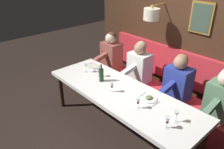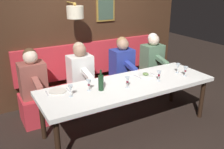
% 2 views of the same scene
% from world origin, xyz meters
% --- Properties ---
extents(ground_plane, '(12.00, 12.00, 0.00)m').
position_xyz_m(ground_plane, '(0.00, 0.00, 0.00)').
color(ground_plane, black).
extents(dining_table, '(0.90, 2.67, 0.74)m').
position_xyz_m(dining_table, '(0.00, 0.00, 0.68)').
color(dining_table, white).
rests_on(dining_table, ground_plane).
extents(banquette_bench, '(0.52, 2.87, 0.45)m').
position_xyz_m(banquette_bench, '(0.89, 0.00, 0.23)').
color(banquette_bench, red).
rests_on(banquette_bench, ground_plane).
extents(back_wall_panel, '(0.59, 4.07, 2.90)m').
position_xyz_m(back_wall_panel, '(1.46, 0.00, 1.36)').
color(back_wall_panel, '#422819').
rests_on(back_wall_panel, ground_plane).
extents(diner_nearest, '(0.60, 0.40, 0.79)m').
position_xyz_m(diner_nearest, '(0.88, -1.14, 0.82)').
color(diner_nearest, '#567A5B').
rests_on(diner_nearest, banquette_bench).
extents(diner_near, '(0.60, 0.40, 0.79)m').
position_xyz_m(diner_near, '(0.88, -0.43, 0.82)').
color(diner_near, '#283893').
rests_on(diner_near, banquette_bench).
extents(diner_middle, '(0.60, 0.40, 0.79)m').
position_xyz_m(diner_middle, '(0.88, 0.41, 0.82)').
color(diner_middle, white).
rests_on(diner_middle, banquette_bench).
extents(diner_far, '(0.60, 0.40, 0.79)m').
position_xyz_m(diner_far, '(0.88, 1.20, 0.82)').
color(diner_far, '#934C42').
rests_on(diner_far, banquette_bench).
extents(place_setting_0, '(0.24, 0.32, 0.01)m').
position_xyz_m(place_setting_0, '(0.24, 1.01, 0.75)').
color(place_setting_0, silver).
rests_on(place_setting_0, dining_table).
extents(place_setting_1, '(0.24, 0.31, 0.05)m').
position_xyz_m(place_setting_1, '(0.15, -0.42, 0.75)').
color(place_setting_1, white).
rests_on(place_setting_1, dining_table).
extents(wine_glass_0, '(0.07, 0.07, 0.16)m').
position_xyz_m(wine_glass_0, '(0.01, 0.90, 0.86)').
color(wine_glass_0, silver).
rests_on(wine_glass_0, dining_table).
extents(wine_glass_1, '(0.07, 0.07, 0.16)m').
position_xyz_m(wine_glass_1, '(0.07, 0.62, 0.86)').
color(wine_glass_1, silver).
rests_on(wine_glass_1, dining_table).
extents(wine_glass_2, '(0.07, 0.07, 0.16)m').
position_xyz_m(wine_glass_2, '(-0.18, -0.97, 0.86)').
color(wine_glass_2, silver).
rests_on(wine_glass_2, dining_table).
extents(wine_glass_3, '(0.07, 0.07, 0.16)m').
position_xyz_m(wine_glass_3, '(-0.00, -0.97, 0.86)').
color(wine_glass_3, silver).
rests_on(wine_glass_3, dining_table).
extents(wine_glass_4, '(0.07, 0.07, 0.16)m').
position_xyz_m(wine_glass_4, '(-0.13, -0.46, 0.86)').
color(wine_glass_4, silver).
rests_on(wine_glass_4, dining_table).
extents(wine_glass_5, '(0.07, 0.07, 0.16)m').
position_xyz_m(wine_glass_5, '(-0.10, 0.09, 0.86)').
color(wine_glass_5, silver).
rests_on(wine_glass_5, dining_table).
extents(wine_bottle, '(0.08, 0.08, 0.30)m').
position_xyz_m(wine_bottle, '(-0.00, 0.46, 0.86)').
color(wine_bottle, '#19381E').
rests_on(wine_bottle, dining_table).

